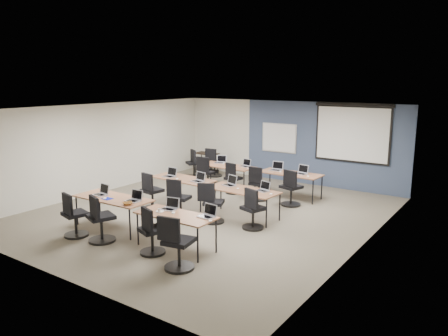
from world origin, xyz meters
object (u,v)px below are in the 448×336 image
Objects in this scene: task_chair_6 at (212,206)px; laptop_7 at (264,189)px; task_chair_3 at (177,247)px; task_chair_8 at (207,176)px; laptop_2 at (170,207)px; task_chair_11 at (291,191)px; laptop_3 at (208,214)px; laptop_5 at (199,179)px; laptop_11 at (302,172)px; task_chair_4 at (151,194)px; spare_chair_b at (194,166)px; training_table_mid_right at (242,191)px; training_table_mid_left at (183,180)px; task_chair_10 at (258,186)px; laptop_6 at (230,183)px; task_chair_1 at (100,222)px; task_chair_5 at (179,201)px; training_table_front_right at (176,217)px; laptop_8 at (220,161)px; task_chair_0 at (74,219)px; projector_screen at (352,130)px; training_table_front_left at (113,199)px; task_chair_7 at (253,212)px; laptop_9 at (245,165)px; laptop_4 at (170,174)px; training_table_back_right at (290,174)px; task_chair_2 at (151,235)px; task_chair_9 at (233,181)px; utility_table at (206,156)px; laptop_0 at (102,192)px; training_table_back_left at (226,167)px; spare_chair_a at (214,165)px; laptop_10 at (276,168)px.

task_chair_6 reaches higher than laptop_7.
task_chair_8 is (-3.13, 5.06, 0.01)m from task_chair_3.
laptop_2 is 0.31× the size of task_chair_11.
laptop_5 reaches higher than laptop_3.
task_chair_4 is at bearing -118.92° from laptop_11.
training_table_mid_right is at bearing -3.85° from spare_chair_b.
task_chair_10 is at bearing 48.02° from training_table_mid_left.
task_chair_6 is (0.08, -0.92, -0.38)m from laptop_6.
task_chair_1 is at bearing -155.93° from laptop_2.
spare_chair_b reaches higher than laptop_11.
laptop_5 is 0.34× the size of task_chair_5.
spare_chair_b is (-3.81, 5.36, -0.26)m from training_table_front_right.
task_chair_10 reaches higher than laptop_8.
laptop_7 is at bearing 64.44° from task_chair_0.
task_chair_8 reaches higher than task_chair_0.
laptop_5 is at bearing 118.17° from task_chair_6.
projector_screen is 2.37× the size of task_chair_4.
task_chair_8 is at bearing 102.97° from task_chair_4.
task_chair_7 is at bearing 32.05° from training_table_front_left.
laptop_6 is 2.51m from laptop_9.
laptop_9 is at bearing 136.83° from task_chair_10.
task_chair_1 is (-1.56, -0.64, -0.25)m from training_table_front_right.
task_chair_8 reaches higher than task_chair_3.
task_chair_3 is at bearing -45.38° from laptop_4.
training_table_mid_left is 1.86× the size of task_chair_6.
laptop_6 reaches higher than training_table_front_right.
laptop_3 is (0.95, 0.05, 0.00)m from laptop_2.
task_chair_2 reaches higher than training_table_back_right.
task_chair_9 is at bearing -2.29° from task_chair_8.
laptop_4 is 1.06× the size of laptop_8.
projector_screen is at bearing 90.61° from laptop_3.
laptop_3 is 1.70m from task_chair_7.
utility_table is (-1.90, 3.62, -0.04)m from training_table_mid_left.
task_chair_0 is 3.35× the size of laptop_7.
training_table_front_right is at bearing -55.49° from utility_table.
laptop_11 is (-0.21, 3.10, 0.39)m from task_chair_7.
laptop_0 is 3.25m from task_chair_3.
task_chair_11 reaches higher than training_table_back_left.
task_chair_6 is at bearing 102.08° from task_chair_3.
laptop_6 is 1.06× the size of laptop_8.
laptop_4 is (-2.42, 2.55, 0.11)m from training_table_front_right.
laptop_0 is 0.33× the size of task_chair_6.
task_chair_10 is at bearing -35.82° from spare_chair_a.
task_chair_7 is (2.07, -0.64, -0.38)m from laptop_5.
training_table_mid_right is 5.44× the size of laptop_10.
laptop_9 is 0.30× the size of spare_chair_b.
task_chair_0 is at bearing -106.72° from training_table_front_left.
training_table_front_left is 4.26m from task_chair_10.
laptop_8 is 0.32× the size of task_chair_10.
task_chair_0 is 4.44m from laptop_7.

